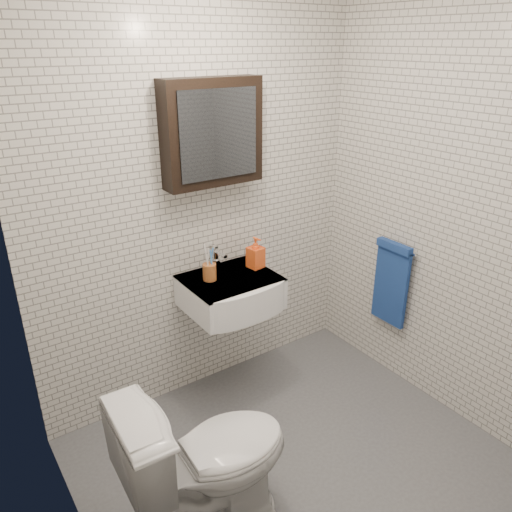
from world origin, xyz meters
name	(u,v)px	position (x,y,z in m)	size (l,w,h in m)	color
ground	(300,466)	(0.00, 0.00, 0.01)	(2.20, 2.00, 0.01)	#4F5157
room_shell	(311,217)	(0.00, 0.00, 1.47)	(2.22, 2.02, 2.51)	silver
washbasin	(234,293)	(0.05, 0.73, 0.76)	(0.55, 0.50, 0.20)	white
faucet	(216,259)	(0.05, 0.93, 0.92)	(0.06, 0.20, 0.15)	silver
mirror_cabinet	(212,133)	(0.05, 0.93, 1.70)	(0.60, 0.15, 0.60)	black
towel_rail	(391,280)	(1.04, 0.35, 0.72)	(0.09, 0.30, 0.58)	silver
toothbrush_cup	(210,271)	(-0.07, 0.82, 0.91)	(0.10, 0.10, 0.23)	#9E5627
soap_bottle	(256,253)	(0.27, 0.81, 0.95)	(0.09, 0.09, 0.20)	#DB5A17
toilet	(207,459)	(-0.58, -0.01, 0.40)	(0.45, 0.79, 0.81)	white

